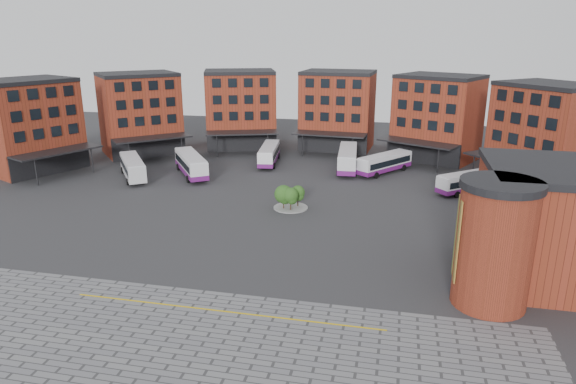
% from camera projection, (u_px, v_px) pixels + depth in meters
% --- Properties ---
extents(ground, '(160.00, 160.00, 0.00)m').
position_uv_depth(ground, '(249.00, 243.00, 54.88)').
color(ground, '#28282B').
rests_on(ground, ground).
extents(paving_zone, '(50.00, 22.00, 0.02)m').
position_uv_depth(paving_zone, '(184.00, 373.00, 33.97)').
color(paving_zone, slate).
rests_on(paving_zone, ground).
extents(yellow_line, '(26.00, 0.15, 0.02)m').
position_uv_depth(yellow_line, '(224.00, 311.00, 41.42)').
color(yellow_line, gold).
rests_on(yellow_line, paving_zone).
extents(main_building, '(94.14, 42.48, 14.60)m').
position_uv_depth(main_building, '(284.00, 118.00, 89.33)').
color(main_building, maroon).
rests_on(main_building, ground).
extents(east_building, '(17.40, 15.40, 10.60)m').
position_uv_depth(east_building, '(555.00, 228.00, 44.60)').
color(east_building, maroon).
rests_on(east_building, ground).
extents(tree_island, '(4.40, 4.40, 3.15)m').
position_uv_depth(tree_island, '(289.00, 196.00, 64.72)').
color(tree_island, gray).
rests_on(tree_island, ground).
extents(bus_a, '(8.53, 10.51, 3.14)m').
position_uv_depth(bus_a, '(133.00, 166.00, 78.48)').
color(bus_a, silver).
rests_on(bus_a, ground).
extents(bus_b, '(9.10, 11.46, 3.39)m').
position_uv_depth(bus_b, '(191.00, 164.00, 79.99)').
color(bus_b, white).
rests_on(bus_b, ground).
extents(bus_c, '(3.90, 11.25, 3.10)m').
position_uv_depth(bus_c, '(269.00, 154.00, 87.25)').
color(bus_c, white).
rests_on(bus_c, ground).
extents(bus_d, '(3.79, 12.51, 3.47)m').
position_uv_depth(bus_d, '(348.00, 158.00, 83.24)').
color(bus_d, silver).
rests_on(bus_d, ground).
extents(bus_e, '(8.49, 10.24, 3.07)m').
position_uv_depth(bus_e, '(385.00, 163.00, 81.34)').
color(bus_e, white).
rests_on(bus_e, ground).
extents(bus_f, '(9.42, 8.35, 2.89)m').
position_uv_depth(bus_f, '(469.00, 182.00, 71.54)').
color(bus_f, white).
rests_on(bus_f, ground).
extents(blue_car, '(4.73, 3.97, 1.53)m').
position_uv_depth(blue_car, '(481.00, 290.00, 43.36)').
color(blue_car, '#0B189B').
rests_on(blue_car, ground).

